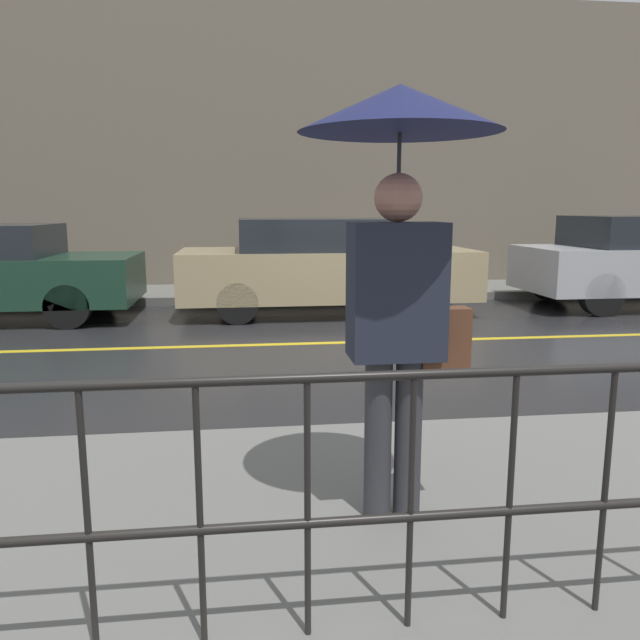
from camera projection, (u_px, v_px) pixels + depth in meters
ground_plane at (364, 342)px, 7.91m from camera, size 80.00×80.00×0.00m
sidewalk_near at (527, 506)px, 3.42m from camera, size 28.00×2.46×0.14m
sidewalk_far at (321, 292)px, 12.12m from camera, size 28.00×1.94×0.14m
lane_marking at (364, 342)px, 7.91m from camera, size 25.20×0.12×0.01m
building_storefront at (314, 146)px, 12.70m from camera, size 28.00×0.30×5.86m
pedestrian at (400, 198)px, 2.90m from camera, size 0.94×0.94×2.09m
car_tan at (325, 266)px, 9.97m from camera, size 4.65×1.79×1.51m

